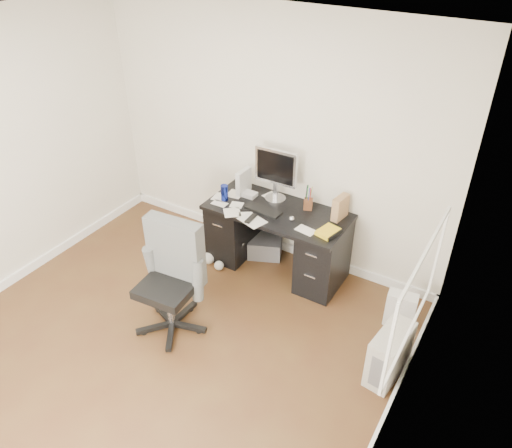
{
  "coord_description": "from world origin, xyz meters",
  "views": [
    {
      "loc": [
        2.38,
        -2.22,
        3.48
      ],
      "look_at": [
        0.31,
        1.2,
        0.84
      ],
      "focal_mm": 35.0,
      "sensor_mm": 36.0,
      "label": 1
    }
  ],
  "objects_px": {
    "lcd_monitor": "(276,175)",
    "desk": "(277,238)",
    "office_chair": "(167,282)",
    "keyboard": "(263,210)",
    "wicker_basket": "(236,233)",
    "pc_tower": "(389,354)"
  },
  "relations": [
    {
      "from": "lcd_monitor",
      "to": "desk",
      "type": "bearing_deg",
      "value": -55.94
    },
    {
      "from": "desk",
      "to": "office_chair",
      "type": "height_order",
      "value": "office_chair"
    },
    {
      "from": "keyboard",
      "to": "lcd_monitor",
      "type": "bearing_deg",
      "value": 95.3
    },
    {
      "from": "office_chair",
      "to": "wicker_basket",
      "type": "relative_size",
      "value": 2.76
    },
    {
      "from": "lcd_monitor",
      "to": "office_chair",
      "type": "height_order",
      "value": "lcd_monitor"
    },
    {
      "from": "pc_tower",
      "to": "wicker_basket",
      "type": "xyz_separation_m",
      "value": [
        -2.13,
        0.9,
        -0.04
      ]
    },
    {
      "from": "office_chair",
      "to": "wicker_basket",
      "type": "height_order",
      "value": "office_chair"
    },
    {
      "from": "pc_tower",
      "to": "wicker_basket",
      "type": "bearing_deg",
      "value": 164.36
    },
    {
      "from": "pc_tower",
      "to": "keyboard",
      "type": "bearing_deg",
      "value": 164.07
    },
    {
      "from": "keyboard",
      "to": "wicker_basket",
      "type": "xyz_separation_m",
      "value": [
        -0.47,
        0.19,
        -0.56
      ]
    },
    {
      "from": "desk",
      "to": "pc_tower",
      "type": "height_order",
      "value": "desk"
    },
    {
      "from": "keyboard",
      "to": "wicker_basket",
      "type": "relative_size",
      "value": 0.99
    },
    {
      "from": "lcd_monitor",
      "to": "office_chair",
      "type": "distance_m",
      "value": 1.6
    },
    {
      "from": "keyboard",
      "to": "office_chair",
      "type": "distance_m",
      "value": 1.28
    },
    {
      "from": "pc_tower",
      "to": "desk",
      "type": "bearing_deg",
      "value": 159.7
    },
    {
      "from": "lcd_monitor",
      "to": "office_chair",
      "type": "xyz_separation_m",
      "value": [
        -0.28,
        -1.5,
        -0.49
      ]
    },
    {
      "from": "keyboard",
      "to": "pc_tower",
      "type": "xyz_separation_m",
      "value": [
        1.66,
        -0.72,
        -0.52
      ]
    },
    {
      "from": "pc_tower",
      "to": "lcd_monitor",
      "type": "bearing_deg",
      "value": 156.78
    },
    {
      "from": "lcd_monitor",
      "to": "pc_tower",
      "type": "distance_m",
      "value": 2.1
    },
    {
      "from": "desk",
      "to": "pc_tower",
      "type": "bearing_deg",
      "value": -27.64
    },
    {
      "from": "office_chair",
      "to": "pc_tower",
      "type": "relative_size",
      "value": 2.29
    },
    {
      "from": "lcd_monitor",
      "to": "wicker_basket",
      "type": "xyz_separation_m",
      "value": [
        -0.46,
        -0.08,
        -0.85
      ]
    }
  ]
}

